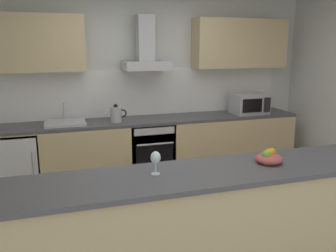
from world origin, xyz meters
TOP-DOWN VIEW (x-y plane):
  - ground at (0.00, 0.00)m, footprint 6.00×4.87m
  - wall_back at (0.00, 1.99)m, footprint 6.00×0.12m
  - backsplash_tile at (0.00, 1.92)m, footprint 4.25×0.02m
  - counter_back at (0.00, 1.61)m, footprint 4.40×0.60m
  - counter_island at (-0.13, -0.62)m, footprint 3.28×0.64m
  - upper_cabinets at (0.00, 1.76)m, footprint 4.34×0.32m
  - oven at (0.03, 1.59)m, footprint 0.60×0.62m
  - refrigerator at (-1.69, 1.58)m, footprint 0.58×0.60m
  - microwave at (1.55, 1.56)m, footprint 0.50×0.38m
  - sink at (-1.07, 1.60)m, footprint 0.50×0.40m
  - kettle at (-0.42, 1.55)m, footprint 0.29×0.15m
  - range_hood at (0.03, 1.72)m, footprint 0.62×0.45m
  - wine_glass at (-0.47, -0.58)m, footprint 0.08×0.08m
  - fruit_bowl at (0.48, -0.60)m, footprint 0.22×0.22m

SIDE VIEW (x-z plane):
  - ground at x=0.00m, z-range -0.02..0.00m
  - refrigerator at x=-1.69m, z-range 0.00..0.85m
  - counter_back at x=0.00m, z-range 0.00..0.90m
  - oven at x=0.03m, z-range 0.06..0.86m
  - counter_island at x=-0.13m, z-range 0.01..0.95m
  - sink at x=-1.07m, z-range 0.80..1.06m
  - fruit_bowl at x=0.48m, z-range 0.92..1.05m
  - kettle at x=-0.42m, z-range 0.89..1.13m
  - microwave at x=1.55m, z-range 0.90..1.20m
  - wine_glass at x=-0.47m, z-range 0.98..1.16m
  - backsplash_tile at x=0.00m, z-range 0.90..1.56m
  - wall_back at x=0.00m, z-range 0.00..2.60m
  - range_hood at x=0.03m, z-range 1.43..2.15m
  - upper_cabinets at x=0.00m, z-range 1.56..2.26m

